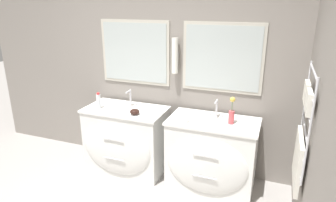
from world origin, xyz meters
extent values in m
cube|color=gray|center=(0.00, 1.89, 1.30)|extent=(5.12, 0.06, 2.60)
cube|color=#BCB7A8|center=(-0.27, 1.85, 1.48)|extent=(0.93, 0.02, 0.80)
cube|color=#B2BCBA|center=(-0.27, 1.84, 1.48)|extent=(0.86, 0.01, 0.73)
cube|color=#BCB7A8|center=(0.84, 1.85, 1.48)|extent=(0.93, 0.02, 0.80)
cube|color=#B2BCBA|center=(0.84, 1.84, 1.48)|extent=(0.86, 0.01, 0.73)
cylinder|color=white|center=(0.29, 1.80, 1.48)|extent=(0.08, 0.08, 0.42)
cube|color=silver|center=(0.29, 1.85, 1.48)|extent=(0.05, 0.02, 0.08)
cube|color=gray|center=(1.79, 0.84, 1.30)|extent=(0.06, 3.78, 2.60)
cylinder|color=silver|center=(1.73, 0.73, 1.16)|extent=(0.02, 0.02, 0.88)
cylinder|color=silver|center=(1.73, 1.38, 1.16)|extent=(0.02, 0.02, 0.88)
cylinder|color=silver|center=(1.73, 1.06, 1.57)|extent=(0.02, 0.65, 0.02)
cylinder|color=silver|center=(1.73, 1.06, 1.40)|extent=(0.02, 0.65, 0.02)
cylinder|color=silver|center=(1.73, 1.06, 1.24)|extent=(0.02, 0.65, 0.02)
cylinder|color=silver|center=(1.73, 1.06, 1.07)|extent=(0.02, 0.65, 0.02)
cylinder|color=silver|center=(1.73, 1.06, 0.91)|extent=(0.02, 0.65, 0.02)
cylinder|color=silver|center=(1.73, 1.06, 0.75)|extent=(0.02, 0.65, 0.02)
cube|color=silver|center=(1.71, 1.06, 0.77)|extent=(0.04, 0.54, 0.45)
cube|color=silver|center=(1.71, 0.91, 1.35)|extent=(0.04, 0.22, 0.18)
cube|color=silver|center=(1.71, 1.20, 1.35)|extent=(0.04, 0.22, 0.18)
cube|color=white|center=(-0.27, 1.53, 0.40)|extent=(0.98, 0.53, 0.81)
ellipsoid|color=white|center=(-0.27, 1.27, 0.40)|extent=(0.90, 0.12, 0.68)
cube|color=white|center=(-0.27, 1.53, 0.82)|extent=(1.01, 0.56, 0.03)
ellipsoid|color=white|center=(-0.27, 1.51, 0.78)|extent=(0.40, 0.35, 0.11)
cylinder|color=silver|center=(-0.27, 1.20, 0.56)|extent=(0.27, 0.01, 0.01)
cylinder|color=silver|center=(-0.27, 1.20, 0.31)|extent=(0.27, 0.01, 0.01)
cube|color=white|center=(0.84, 1.53, 0.40)|extent=(0.98, 0.53, 0.81)
ellipsoid|color=white|center=(0.84, 1.27, 0.40)|extent=(0.90, 0.12, 0.68)
cube|color=white|center=(0.84, 1.53, 0.82)|extent=(1.01, 0.56, 0.03)
ellipsoid|color=white|center=(0.84, 1.51, 0.78)|extent=(0.40, 0.35, 0.11)
cylinder|color=silver|center=(0.84, 1.20, 0.56)|extent=(0.27, 0.01, 0.01)
cylinder|color=silver|center=(0.84, 1.20, 0.31)|extent=(0.27, 0.01, 0.01)
cylinder|color=silver|center=(-0.27, 1.68, 0.94)|extent=(0.02, 0.02, 0.20)
cylinder|color=silver|center=(-0.27, 1.63, 1.03)|extent=(0.02, 0.11, 0.02)
cylinder|color=silver|center=(-0.34, 1.68, 0.85)|extent=(0.03, 0.03, 0.04)
cylinder|color=silver|center=(-0.20, 1.68, 0.85)|extent=(0.03, 0.03, 0.04)
cylinder|color=silver|center=(0.84, 1.68, 0.94)|extent=(0.02, 0.02, 0.20)
cylinder|color=silver|center=(0.84, 1.63, 1.03)|extent=(0.02, 0.11, 0.02)
cylinder|color=silver|center=(0.77, 1.68, 0.85)|extent=(0.03, 0.03, 0.04)
cylinder|color=silver|center=(0.91, 1.68, 0.85)|extent=(0.03, 0.03, 0.04)
cylinder|color=silver|center=(-0.59, 1.44, 0.92)|extent=(0.05, 0.05, 0.17)
cylinder|color=red|center=(-0.59, 1.44, 1.02)|extent=(0.04, 0.04, 0.02)
ellipsoid|color=black|center=(-0.06, 1.39, 0.87)|extent=(0.11, 0.11, 0.07)
cylinder|color=#CC4C51|center=(1.04, 1.51, 0.91)|extent=(0.06, 0.06, 0.15)
cylinder|color=#477238|center=(1.04, 1.51, 1.05)|extent=(0.01, 0.01, 0.13)
sphere|color=#E5BF47|center=(1.04, 1.51, 1.11)|extent=(0.06, 0.06, 0.06)
cube|color=white|center=(0.55, 1.39, 0.85)|extent=(0.08, 0.06, 0.02)
ellipsoid|color=#F2E5CC|center=(0.55, 1.39, 0.87)|extent=(0.05, 0.03, 0.02)
camera|label=1|loc=(1.46, -1.54, 2.11)|focal=32.00mm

